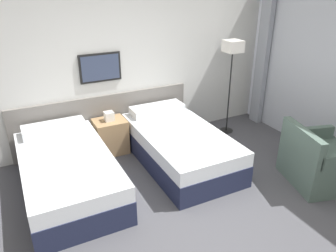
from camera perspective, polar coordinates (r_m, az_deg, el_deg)
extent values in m
plane|color=#47474C|center=(4.08, 5.63, -14.79)|extent=(16.00, 16.00, 0.00)
cube|color=silver|center=(5.32, -6.85, 11.08)|extent=(10.00, 0.06, 2.70)
cube|color=slate|center=(5.43, -10.92, 0.88)|extent=(2.90, 0.04, 0.87)
cube|color=black|center=(5.15, -11.72, 9.93)|extent=(0.64, 0.03, 0.44)
cube|color=#333D56|center=(5.13, -11.67, 9.89)|extent=(0.58, 0.01, 0.38)
cube|color=#8E939E|center=(6.26, 16.21, 12.07)|extent=(0.10, 0.24, 2.64)
cube|color=#1E233D|center=(4.51, -16.85, -9.07)|extent=(1.10, 2.03, 0.32)
cube|color=silver|center=(4.38, -17.27, -6.23)|extent=(1.09, 2.01, 0.20)
cube|color=silver|center=(5.00, -19.20, -0.37)|extent=(0.88, 0.34, 0.13)
cube|color=#1E233D|center=(4.96, 2.02, -4.66)|extent=(1.10, 2.03, 0.32)
cube|color=silver|center=(4.83, 2.07, -1.97)|extent=(1.09, 2.01, 0.20)
cube|color=silver|center=(5.41, -1.90, 2.93)|extent=(0.88, 0.34, 0.13)
cube|color=#9E7A51|center=(5.27, -9.95, -1.76)|extent=(0.49, 0.41, 0.55)
cube|color=silver|center=(5.13, -10.23, 1.68)|extent=(0.14, 0.14, 0.14)
cylinder|color=black|center=(6.09, 10.09, -0.76)|extent=(0.24, 0.24, 0.02)
cylinder|color=black|center=(5.82, 10.61, 5.67)|extent=(0.02, 0.02, 1.43)
cube|color=silver|center=(5.62, 11.27, 13.48)|extent=(0.27, 0.27, 0.19)
cube|color=#4C6056|center=(4.95, 25.19, -6.39)|extent=(1.04, 1.05, 0.46)
cube|color=#4C6056|center=(4.56, 22.31, -2.61)|extent=(0.32, 0.85, 0.37)
cube|color=#4C6056|center=(5.08, 23.44, -1.19)|extent=(0.72, 0.28, 0.18)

